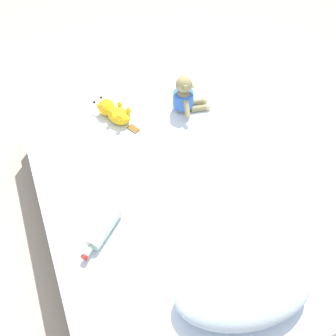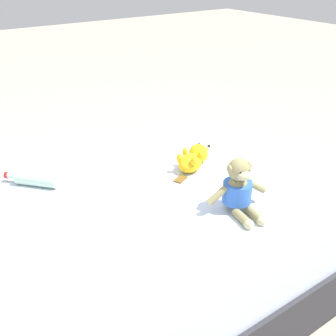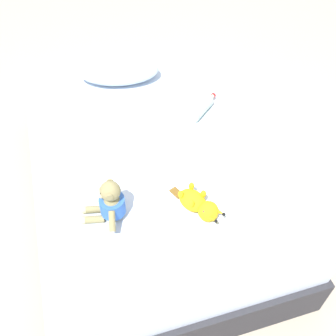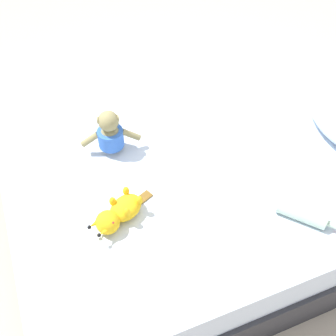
# 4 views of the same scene
# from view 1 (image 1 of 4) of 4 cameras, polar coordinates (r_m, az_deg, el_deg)

# --- Properties ---
(ground_plane) EXTENTS (16.00, 16.00, 0.00)m
(ground_plane) POSITION_cam_1_polar(r_m,az_deg,el_deg) (2.24, -0.00, -8.67)
(ground_plane) COLOR #B7A893
(bed) EXTENTS (1.34, 1.98, 0.48)m
(bed) POSITION_cam_1_polar(r_m,az_deg,el_deg) (2.03, -0.00, -5.26)
(bed) COLOR #2D2D33
(bed) RESTS_ON ground_plane
(pillow) EXTENTS (0.60, 0.41, 0.15)m
(pillow) POSITION_cam_1_polar(r_m,az_deg,el_deg) (1.49, 11.99, -18.73)
(pillow) COLOR silver
(pillow) RESTS_ON bed
(plush_monkey) EXTENTS (0.24, 0.29, 0.24)m
(plush_monkey) POSITION_cam_1_polar(r_m,az_deg,el_deg) (2.12, 2.77, 11.41)
(plush_monkey) COLOR #8E8456
(plush_monkey) RESTS_ON bed
(plush_yellow_creature) EXTENTS (0.20, 0.31, 0.10)m
(plush_yellow_creature) POSITION_cam_1_polar(r_m,az_deg,el_deg) (2.12, -8.75, 8.94)
(plush_yellow_creature) COLOR yellow
(plush_yellow_creature) RESTS_ON bed
(glass_bottle) EXTENTS (0.23, 0.21, 0.07)m
(glass_bottle) POSITION_cam_1_polar(r_m,az_deg,el_deg) (1.64, -10.36, -9.61)
(glass_bottle) COLOR #B2D1B7
(glass_bottle) RESTS_ON bed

